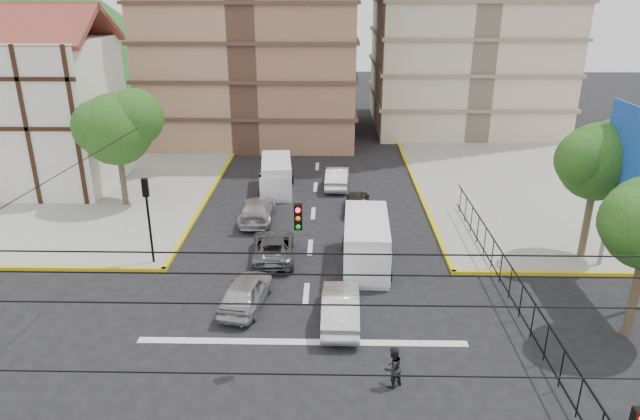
{
  "coord_description": "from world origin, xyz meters",
  "views": [
    {
      "loc": [
        1.1,
        -17.79,
        12.97
      ],
      "look_at": [
        0.62,
        5.28,
        4.0
      ],
      "focal_mm": 32.0,
      "sensor_mm": 36.0,
      "label": 1
    }
  ],
  "objects_px": {
    "pedestrian_crosswalk": "(393,367)",
    "car_silver_front_left": "(246,292)",
    "traffic_light_nw": "(147,207)",
    "van_left_lane": "(276,177)",
    "van_right_lane": "(366,245)",
    "car_white_front_right": "(340,307)"
  },
  "relations": [
    {
      "from": "traffic_light_nw",
      "to": "car_silver_front_left",
      "type": "height_order",
      "value": "traffic_light_nw"
    },
    {
      "from": "van_right_lane",
      "to": "van_left_lane",
      "type": "relative_size",
      "value": 1.08
    },
    {
      "from": "traffic_light_nw",
      "to": "car_silver_front_left",
      "type": "bearing_deg",
      "value": -36.51
    },
    {
      "from": "van_left_lane",
      "to": "pedestrian_crosswalk",
      "type": "height_order",
      "value": "van_left_lane"
    },
    {
      "from": "van_left_lane",
      "to": "pedestrian_crosswalk",
      "type": "distance_m",
      "value": 21.08
    },
    {
      "from": "van_right_lane",
      "to": "car_white_front_right",
      "type": "height_order",
      "value": "van_right_lane"
    },
    {
      "from": "car_white_front_right",
      "to": "pedestrian_crosswalk",
      "type": "distance_m",
      "value": 4.44
    },
    {
      "from": "van_right_lane",
      "to": "car_white_front_right",
      "type": "bearing_deg",
      "value": -102.56
    },
    {
      "from": "van_left_lane",
      "to": "car_silver_front_left",
      "type": "xyz_separation_m",
      "value": [
        0.05,
        -14.93,
        -0.39
      ]
    },
    {
      "from": "van_left_lane",
      "to": "car_silver_front_left",
      "type": "distance_m",
      "value": 14.93
    },
    {
      "from": "van_left_lane",
      "to": "pedestrian_crosswalk",
      "type": "relative_size",
      "value": 3.31
    },
    {
      "from": "van_right_lane",
      "to": "pedestrian_crosswalk",
      "type": "xyz_separation_m",
      "value": [
        0.42,
        -9.12,
        -0.42
      ]
    },
    {
      "from": "traffic_light_nw",
      "to": "car_silver_front_left",
      "type": "relative_size",
      "value": 1.09
    },
    {
      "from": "car_white_front_right",
      "to": "pedestrian_crosswalk",
      "type": "bearing_deg",
      "value": 114.21
    },
    {
      "from": "traffic_light_nw",
      "to": "van_right_lane",
      "type": "relative_size",
      "value": 0.8
    },
    {
      "from": "traffic_light_nw",
      "to": "van_left_lane",
      "type": "distance_m",
      "value": 12.38
    },
    {
      "from": "van_right_lane",
      "to": "pedestrian_crosswalk",
      "type": "height_order",
      "value": "van_right_lane"
    },
    {
      "from": "pedestrian_crosswalk",
      "to": "car_silver_front_left",
      "type": "bearing_deg",
      "value": -79.92
    },
    {
      "from": "traffic_light_nw",
      "to": "van_right_lane",
      "type": "bearing_deg",
      "value": -0.31
    },
    {
      "from": "pedestrian_crosswalk",
      "to": "car_white_front_right",
      "type": "bearing_deg",
      "value": -104.45
    },
    {
      "from": "van_right_lane",
      "to": "car_white_front_right",
      "type": "relative_size",
      "value": 1.26
    },
    {
      "from": "traffic_light_nw",
      "to": "van_right_lane",
      "type": "height_order",
      "value": "traffic_light_nw"
    }
  ]
}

